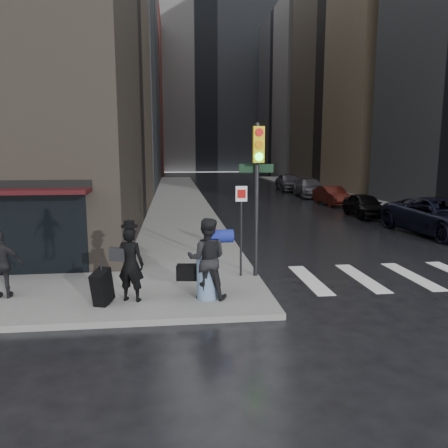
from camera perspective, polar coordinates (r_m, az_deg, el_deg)
The scene contains 19 objects.
ground at distance 11.68m, azimuth -4.13°, elevation -9.22°, with size 140.00×140.00×0.00m, color black.
sidewalk_left at distance 38.24m, azimuth -5.99°, elevation 3.87°, with size 4.00×50.00×0.15m, color slate.
sidewalk_right at distance 40.71m, azimuth 13.42°, elevation 4.00°, with size 3.00×50.00×0.15m, color slate.
crosswalk at distance 14.93m, azimuth 25.98°, elevation -6.01°, with size 8.50×3.00×0.01m.
bldg_left_mid at distance 52.35m, azimuth -22.23°, elevation 23.43°, with size 22.00×24.00×34.00m, color slate.
bldg_left_far at distance 74.71m, azimuth -16.99°, elevation 16.14°, with size 22.00×20.00×26.00m, color brown.
bldg_right_mid at distance 55.28m, azimuth 24.59°, elevation 24.64°, with size 22.00×22.00×38.00m, color #7B684C.
bldg_right_far at distance 74.48m, azimuth 14.74°, elevation 15.87°, with size 22.00×20.00×25.00m, color slate.
bldg_distant at distance 90.14m, azimuth -2.64°, elevation 17.22°, with size 40.00×12.00×32.00m, color slate.
man_overcoat at distance 10.75m, azimuth -12.83°, elevation -5.57°, with size 1.29×0.92×2.01m.
man_jeans at distance 10.68m, azimuth -2.28°, elevation -4.52°, with size 1.41×0.92×2.01m.
man_greycoat at distance 12.05m, azimuth -27.02°, elevation -4.76°, with size 1.01×0.46×1.68m.
traffic_light at distance 12.33m, azimuth 4.19°, elevation 5.87°, with size 1.09×0.49×4.37m.
fire_hydrant at distance 17.54m, azimuth -1.65°, elevation -1.18°, with size 0.46×0.35×0.80m.
parked_car_0 at distance 21.95m, azimuth 26.49°, elevation 0.84°, with size 2.77×6.01×1.67m, color black.
parked_car_1 at distance 26.55m, azimuth 17.91°, elevation 2.35°, with size 1.60×3.97×1.35m, color black.
parked_car_2 at distance 31.96m, azimuth 13.93°, elevation 3.62°, with size 1.40×4.01×1.32m, color #41120D.
parked_car_3 at distance 37.48m, azimuth 11.10°, elevation 4.67°, with size 2.10×5.17×1.50m, color #535359.
parked_car_4 at distance 42.95m, azimuth 8.38°, elevation 5.43°, with size 1.96×4.86×1.66m, color #47474B.
Camera 1 is at (-0.46, -11.06, 3.73)m, focal length 35.00 mm.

